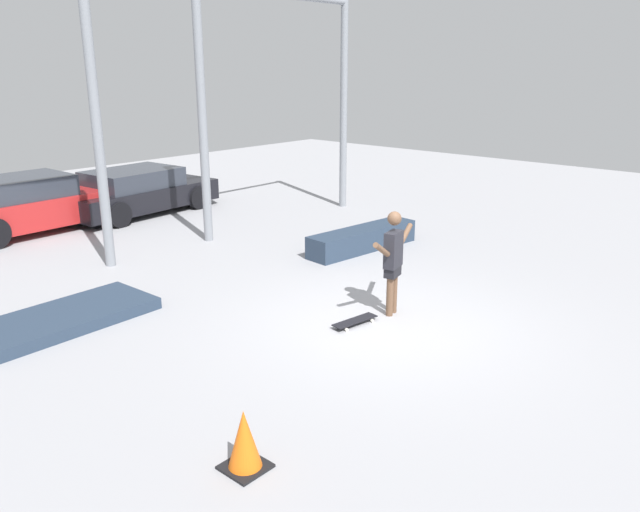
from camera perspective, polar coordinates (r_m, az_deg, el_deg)
ground_plane at (r=9.97m, az=5.98°, el=-6.20°), size 36.00×36.00×0.00m
skateboarder at (r=10.05m, az=6.70°, el=-0.11°), size 1.43×0.38×1.73m
skateboard at (r=9.89m, az=3.21°, el=-5.94°), size 0.83×0.34×0.08m
grind_box at (r=13.79m, az=3.92°, el=1.57°), size 2.88×0.93×0.49m
manual_pad at (r=10.67m, az=-22.56°, el=-5.34°), size 2.90×1.37×0.19m
canopy_support_right at (r=15.88m, az=-3.63°, el=15.12°), size 5.10×0.20×5.58m
parked_car_red at (r=16.68m, az=-25.24°, el=4.24°), size 4.05×2.00×1.38m
parked_car_black at (r=17.79m, az=-16.34°, el=5.66°), size 4.38×2.23×1.23m
traffic_cone at (r=6.56m, az=-6.93°, el=-16.40°), size 0.43×0.43×0.66m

